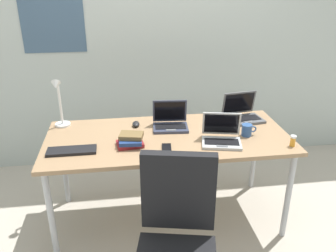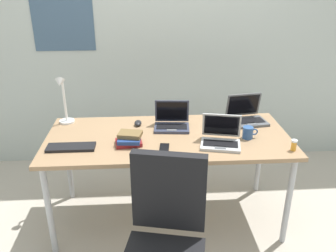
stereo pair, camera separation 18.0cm
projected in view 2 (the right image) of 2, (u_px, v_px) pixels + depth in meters
ground_plane at (168, 216)px, 2.92m from camera, size 12.00×12.00×0.00m
wall_back at (160, 35)px, 3.40m from camera, size 6.00×0.13×2.60m
desk at (168, 143)px, 2.65m from camera, size 1.80×0.80×0.74m
desk_lamp at (63, 101)px, 2.75m from camera, size 0.12×0.18×0.40m
laptop_center at (221, 139)px, 2.48m from camera, size 0.32×0.29×0.20m
laptop_back_right at (247, 117)px, 2.85m from camera, size 0.32×0.28×0.22m
laptop_near_lamp at (172, 122)px, 2.75m from camera, size 0.28×0.23×0.20m
external_keyboard at (71, 147)px, 2.43m from camera, size 0.33×0.12×0.02m
computer_mouse at (138, 123)px, 2.80m from camera, size 0.06×0.10×0.03m
cell_phone at (164, 148)px, 2.43m from camera, size 0.08×0.14×0.01m
pill_bottle at (294, 145)px, 2.39m from camera, size 0.04×0.04×0.08m
book_stack at (129, 139)px, 2.48m from camera, size 0.20×0.17×0.09m
coffee_mug at (248, 133)px, 2.57m from camera, size 0.11×0.08×0.09m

